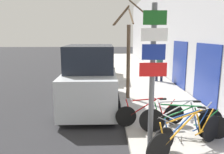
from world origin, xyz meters
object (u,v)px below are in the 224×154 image
Objects in this scene: bicycle_4 at (150,114)px; street_tree at (129,53)px; bicycle_0 at (188,136)px; parked_car_0 at (90,80)px; bicycle_3 at (181,118)px; parked_car_1 at (98,65)px; bicycle_1 at (187,131)px; signpost at (152,75)px; pedestrian_near at (159,65)px; bicycle_2 at (184,122)px.

street_tree reaches higher than bicycle_4.
bicycle_4 is (-0.56, 1.51, -0.04)m from bicycle_0.
street_tree reaches higher than parked_car_0.
bicycle_0 is at bearing -78.22° from street_tree.
parked_car_0 is 1.95m from street_tree.
bicycle_0 is 1.61m from bicycle_4.
parked_car_1 reaches higher than bicycle_3.
signpost is at bearing 84.91° from bicycle_1.
pedestrian_near is at bearing -20.55° from bicycle_4.
bicycle_3 is (-0.03, 0.18, 0.03)m from bicycle_2.
bicycle_4 reaches higher than bicycle_1.
bicycle_1 is 0.88× the size of bicycle_2.
bicycle_2 is (0.13, 0.54, 0.01)m from bicycle_1.
signpost is at bearing 149.74° from bicycle_2.
pedestrian_near is at bearing 47.79° from parked_car_0.
bicycle_1 is 0.56m from bicycle_2.
parked_car_1 is at bearing -16.38° from bicycle_0.
bicycle_1 is 0.44× the size of parked_car_1.
bicycle_0 is 0.49× the size of parked_car_0.
parked_car_1 is at bearing 107.96° from street_tree.
street_tree is (-0.04, 4.49, 0.08)m from signpost.
bicycle_4 is 6.54m from pedestrian_near.
bicycle_1 is 7.55m from pedestrian_near.
parked_car_0 is (-1.58, 3.76, -0.87)m from signpost.
bicycle_4 is at bearing -82.85° from street_tree.
bicycle_4 is 3.29m from street_tree.
signpost is at bearing -67.64° from parked_car_0.
bicycle_2 is at bearing -46.04° from bicycle_0.
street_tree is at bearing 19.40° from bicycle_3.
bicycle_1 is 0.89× the size of bicycle_4.
street_tree is (1.44, -4.44, 1.06)m from parked_car_1.
parked_car_0 reaches higher than pedestrian_near.
signpost reaches higher than bicycle_1.
signpost is 2.06m from bicycle_2.
pedestrian_near reaches higher than bicycle_2.
bicycle_0 is 4.74m from street_tree.
bicycle_2 is 0.18m from bicycle_3.
signpost is at bearing -76.69° from parked_car_1.
pedestrian_near reaches higher than bicycle_4.
bicycle_2 is at bearing 40.93° from signpost.
parked_car_0 is (-2.46, 3.68, 0.54)m from bicycle_0.
bicycle_4 is (-0.75, 0.46, -0.03)m from bicycle_3.
bicycle_0 is 7.89m from pedestrian_near.
signpost is at bearing 137.55° from bicycle_3.
parked_car_0 is at bearing 58.80° from pedestrian_near.
bicycle_1 is at bearing -155.67° from bicycle_4.
parked_car_0 reaches higher than bicycle_3.
bicycle_2 is 6.99m from pedestrian_near.
signpost is 8.18m from pedestrian_near.
bicycle_0 is 9.16m from parked_car_1.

